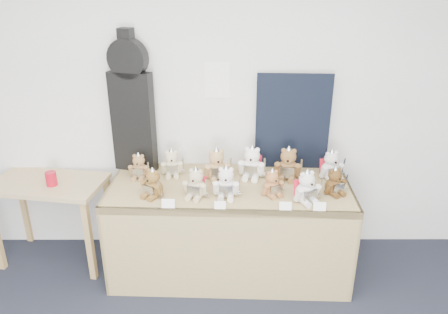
{
  "coord_description": "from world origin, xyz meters",
  "views": [
    {
      "loc": [
        0.18,
        -1.05,
        2.39
      ],
      "look_at": [
        0.18,
        1.98,
        1.09
      ],
      "focal_mm": 35.0,
      "sensor_mm": 36.0,
      "label": 1
    }
  ],
  "objects_px": {
    "teddy_back_left": "(172,164)",
    "teddy_back_far_left": "(139,167)",
    "teddy_front_centre": "(226,183)",
    "teddy_back_centre_right": "(252,164)",
    "teddy_front_far_left": "(153,184)",
    "teddy_back_right": "(288,165)",
    "teddy_front_far_right": "(307,188)",
    "teddy_back_end": "(331,166)",
    "side_table": "(50,195)",
    "teddy_front_end": "(335,182)",
    "guitar_case": "(132,104)",
    "red_cup": "(51,179)",
    "teddy_front_right": "(272,184)",
    "teddy_front_left": "(196,184)",
    "teddy_back_centre_left": "(217,166)",
    "display_table": "(229,208)"
  },
  "relations": [
    {
      "from": "display_table",
      "to": "teddy_front_far_left",
      "type": "relative_size",
      "value": 7.8
    },
    {
      "from": "teddy_back_far_left",
      "to": "red_cup",
      "type": "bearing_deg",
      "value": -171.02
    },
    {
      "from": "teddy_front_centre",
      "to": "guitar_case",
      "type": "bearing_deg",
      "value": 149.57
    },
    {
      "from": "teddy_front_right",
      "to": "teddy_front_far_right",
      "type": "bearing_deg",
      "value": -48.3
    },
    {
      "from": "red_cup",
      "to": "teddy_front_end",
      "type": "distance_m",
      "value": 2.27
    },
    {
      "from": "side_table",
      "to": "teddy_front_end",
      "type": "distance_m",
      "value": 2.35
    },
    {
      "from": "red_cup",
      "to": "teddy_front_far_left",
      "type": "distance_m",
      "value": 0.91
    },
    {
      "from": "teddy_front_centre",
      "to": "teddy_front_far_right",
      "type": "distance_m",
      "value": 0.6
    },
    {
      "from": "red_cup",
      "to": "teddy_front_far_left",
      "type": "xyz_separation_m",
      "value": [
        0.87,
        -0.26,
        0.08
      ]
    },
    {
      "from": "teddy_back_right",
      "to": "teddy_back_centre_right",
      "type": "bearing_deg",
      "value": -172.92
    },
    {
      "from": "teddy_front_centre",
      "to": "teddy_front_end",
      "type": "height_order",
      "value": "teddy_front_centre"
    },
    {
      "from": "teddy_front_centre",
      "to": "teddy_front_far_right",
      "type": "xyz_separation_m",
      "value": [
        0.59,
        -0.08,
        0.0
      ]
    },
    {
      "from": "teddy_front_centre",
      "to": "teddy_back_right",
      "type": "xyz_separation_m",
      "value": [
        0.51,
        0.31,
        0.01
      ]
    },
    {
      "from": "teddy_front_far_right",
      "to": "teddy_back_end",
      "type": "bearing_deg",
      "value": 32.85
    },
    {
      "from": "teddy_back_right",
      "to": "teddy_back_end",
      "type": "height_order",
      "value": "teddy_back_right"
    },
    {
      "from": "red_cup",
      "to": "teddy_back_far_left",
      "type": "distance_m",
      "value": 0.72
    },
    {
      "from": "guitar_case",
      "to": "teddy_back_far_left",
      "type": "xyz_separation_m",
      "value": [
        0.05,
        -0.17,
        -0.48
      ]
    },
    {
      "from": "teddy_front_far_left",
      "to": "teddy_back_right",
      "type": "xyz_separation_m",
      "value": [
        1.06,
        0.31,
        0.02
      ]
    },
    {
      "from": "teddy_front_end",
      "to": "teddy_back_left",
      "type": "relative_size",
      "value": 0.94
    },
    {
      "from": "display_table",
      "to": "teddy_back_far_left",
      "type": "xyz_separation_m",
      "value": [
        -0.74,
        0.22,
        0.26
      ]
    },
    {
      "from": "teddy_back_centre_right",
      "to": "teddy_back_right",
      "type": "bearing_deg",
      "value": 7.58
    },
    {
      "from": "guitar_case",
      "to": "teddy_front_left",
      "type": "bearing_deg",
      "value": -27.51
    },
    {
      "from": "teddy_front_far_right",
      "to": "teddy_back_centre_right",
      "type": "bearing_deg",
      "value": 109.43
    },
    {
      "from": "teddy_back_far_left",
      "to": "teddy_back_end",
      "type": "bearing_deg",
      "value": 2.69
    },
    {
      "from": "teddy_front_far_right",
      "to": "teddy_back_centre_right",
      "type": "distance_m",
      "value": 0.56
    },
    {
      "from": "teddy_back_end",
      "to": "teddy_front_left",
      "type": "bearing_deg",
      "value": 176.91
    },
    {
      "from": "display_table",
      "to": "teddy_back_centre_right",
      "type": "distance_m",
      "value": 0.41
    },
    {
      "from": "red_cup",
      "to": "teddy_back_centre_left",
      "type": "relative_size",
      "value": 0.4
    },
    {
      "from": "teddy_front_far_left",
      "to": "teddy_back_centre_left",
      "type": "height_order",
      "value": "teddy_back_centre_left"
    },
    {
      "from": "teddy_front_left",
      "to": "teddy_back_right",
      "type": "bearing_deg",
      "value": 40.64
    },
    {
      "from": "teddy_front_far_left",
      "to": "teddy_back_centre_left",
      "type": "xyz_separation_m",
      "value": [
        0.48,
        0.3,
        0.02
      ]
    },
    {
      "from": "teddy_back_left",
      "to": "side_table",
      "type": "bearing_deg",
      "value": 177.0
    },
    {
      "from": "teddy_back_left",
      "to": "teddy_back_centre_right",
      "type": "xyz_separation_m",
      "value": [
        0.66,
        -0.04,
        0.02
      ]
    },
    {
      "from": "teddy_back_left",
      "to": "teddy_back_far_left",
      "type": "xyz_separation_m",
      "value": [
        -0.27,
        -0.05,
        -0.01
      ]
    },
    {
      "from": "teddy_front_end",
      "to": "teddy_front_far_left",
      "type": "bearing_deg",
      "value": 155.32
    },
    {
      "from": "side_table",
      "to": "teddy_back_right",
      "type": "xyz_separation_m",
      "value": [
        2.0,
        -0.02,
        0.28
      ]
    },
    {
      "from": "teddy_back_left",
      "to": "teddy_back_right",
      "type": "xyz_separation_m",
      "value": [
        0.96,
        -0.07,
        0.02
      ]
    },
    {
      "from": "teddy_front_centre",
      "to": "teddy_back_centre_right",
      "type": "height_order",
      "value": "teddy_back_centre_right"
    },
    {
      "from": "guitar_case",
      "to": "teddy_front_far_right",
      "type": "height_order",
      "value": "guitar_case"
    },
    {
      "from": "side_table",
      "to": "teddy_front_far_left",
      "type": "height_order",
      "value": "teddy_front_far_left"
    },
    {
      "from": "teddy_front_far_left",
      "to": "teddy_front_end",
      "type": "bearing_deg",
      "value": 33.82
    },
    {
      "from": "teddy_front_centre",
      "to": "teddy_back_end",
      "type": "height_order",
      "value": "teddy_front_centre"
    },
    {
      "from": "red_cup",
      "to": "teddy_back_left",
      "type": "height_order",
      "value": "teddy_back_left"
    },
    {
      "from": "teddy_front_centre",
      "to": "teddy_back_right",
      "type": "height_order",
      "value": "teddy_back_right"
    },
    {
      "from": "teddy_front_end",
      "to": "teddy_back_left",
      "type": "bearing_deg",
      "value": 138.91
    },
    {
      "from": "teddy_front_centre",
      "to": "teddy_front_right",
      "type": "xyz_separation_m",
      "value": [
        0.35,
        0.02,
        -0.02
      ]
    },
    {
      "from": "teddy_back_far_left",
      "to": "teddy_back_left",
      "type": "bearing_deg",
      "value": 13.52
    },
    {
      "from": "teddy_front_far_left",
      "to": "teddy_back_left",
      "type": "bearing_deg",
      "value": 106.77
    },
    {
      "from": "teddy_front_centre",
      "to": "teddy_back_centre_right",
      "type": "distance_m",
      "value": 0.4
    },
    {
      "from": "guitar_case",
      "to": "teddy_front_far_left",
      "type": "bearing_deg",
      "value": -51.33
    }
  ]
}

